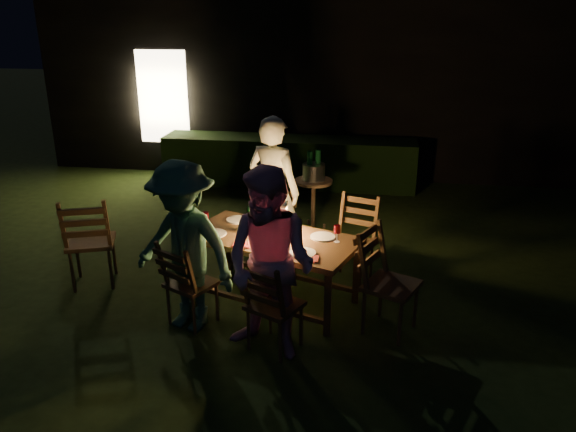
# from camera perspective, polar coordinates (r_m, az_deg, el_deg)

# --- Properties ---
(garden_envelope) EXTENTS (40.00, 40.00, 3.20)m
(garden_envelope) POSITION_cam_1_polar(r_m,az_deg,el_deg) (11.56, 4.39, 14.21)
(garden_envelope) COLOR black
(garden_envelope) RESTS_ON ground
(dining_table) EXTENTS (1.88, 1.36, 0.70)m
(dining_table) POSITION_cam_1_polar(r_m,az_deg,el_deg) (5.62, -1.59, -2.77)
(dining_table) COLOR #452917
(dining_table) RESTS_ON ground
(chair_near_left) EXTENTS (0.56, 0.57, 0.91)m
(chair_near_left) POSITION_cam_1_polar(r_m,az_deg,el_deg) (5.44, -9.82, -8.16)
(chair_near_left) COLOR #452917
(chair_near_left) RESTS_ON ground
(chair_near_right) EXTENTS (0.57, 0.58, 0.93)m
(chair_near_right) POSITION_cam_1_polar(r_m,az_deg,el_deg) (4.99, -1.47, -10.58)
(chair_near_right) COLOR #452917
(chair_near_right) RESTS_ON ground
(chair_far_left) EXTENTS (0.56, 0.57, 0.91)m
(chair_far_left) POSITION_cam_1_polar(r_m,az_deg,el_deg) (6.58, -1.63, -2.55)
(chair_far_left) COLOR #452917
(chair_far_left) RESTS_ON ground
(chair_far_right) EXTENTS (0.56, 0.58, 0.98)m
(chair_far_right) POSITION_cam_1_polar(r_m,az_deg,el_deg) (6.17, 6.46, -4.09)
(chair_far_right) COLOR #452917
(chair_far_right) RESTS_ON ground
(chair_end) EXTENTS (0.64, 0.62, 1.03)m
(chair_end) POSITION_cam_1_polar(r_m,az_deg,el_deg) (5.32, 10.15, -8.42)
(chair_end) COLOR #452917
(chair_end) RESTS_ON ground
(chair_spare) EXTENTS (0.62, 0.64, 1.07)m
(chair_spare) POSITION_cam_1_polar(r_m,az_deg,el_deg) (6.42, -19.23, -3.92)
(chair_spare) COLOR #452917
(chair_spare) RESTS_ON ground
(person_house_side) EXTENTS (0.74, 0.61, 1.74)m
(person_house_side) POSITION_cam_1_polar(r_m,az_deg,el_deg) (6.41, -1.47, 2.51)
(person_house_side) COLOR #E8E8C6
(person_house_side) RESTS_ON ground
(person_opp_right) EXTENTS (0.98, 0.87, 1.68)m
(person_opp_right) POSITION_cam_1_polar(r_m,az_deg,el_deg) (4.68, -1.82, -5.01)
(person_opp_right) COLOR #CE8DB1
(person_opp_right) RESTS_ON ground
(person_opp_left) EXTENTS (1.19, 0.92, 1.62)m
(person_opp_left) POSITION_cam_1_polar(r_m,az_deg,el_deg) (5.16, -10.51, -3.17)
(person_opp_left) COLOR #32644D
(person_opp_left) RESTS_ON ground
(lantern) EXTENTS (0.16, 0.16, 0.35)m
(lantern) POSITION_cam_1_polar(r_m,az_deg,el_deg) (5.55, -0.91, -0.54)
(lantern) COLOR white
(lantern) RESTS_ON dining_table
(plate_far_left) EXTENTS (0.25, 0.25, 0.01)m
(plate_far_left) POSITION_cam_1_polar(r_m,az_deg,el_deg) (6.03, -5.10, -0.37)
(plate_far_left) COLOR white
(plate_far_left) RESTS_ON dining_table
(plate_near_left) EXTENTS (0.25, 0.25, 0.01)m
(plate_near_left) POSITION_cam_1_polar(r_m,az_deg,el_deg) (5.70, -7.51, -1.77)
(plate_near_left) COLOR white
(plate_near_left) RESTS_ON dining_table
(plate_far_right) EXTENTS (0.25, 0.25, 0.01)m
(plate_far_right) POSITION_cam_1_polar(r_m,az_deg,el_deg) (5.58, 3.54, -2.12)
(plate_far_right) COLOR white
(plate_far_right) RESTS_ON dining_table
(plate_near_right) EXTENTS (0.25, 0.25, 0.01)m
(plate_near_right) POSITION_cam_1_polar(r_m,az_deg,el_deg) (5.21, 1.50, -3.77)
(plate_near_right) COLOR white
(plate_near_right) RESTS_ON dining_table
(wineglass_a) EXTENTS (0.06, 0.06, 0.18)m
(wineglass_a) POSITION_cam_1_polar(r_m,az_deg,el_deg) (5.92, -2.78, 0.13)
(wineglass_a) COLOR #59070F
(wineglass_a) RESTS_ON dining_table
(wineglass_b) EXTENTS (0.06, 0.06, 0.18)m
(wineglass_b) POSITION_cam_1_polar(r_m,az_deg,el_deg) (5.83, -8.35, -0.40)
(wineglass_b) COLOR #59070F
(wineglass_b) RESTS_ON dining_table
(wineglass_c) EXTENTS (0.06, 0.06, 0.18)m
(wineglass_c) POSITION_cam_1_polar(r_m,az_deg,el_deg) (5.20, -0.27, -2.88)
(wineglass_c) COLOR #59070F
(wineglass_c) RESTS_ON dining_table
(wineglass_d) EXTENTS (0.06, 0.06, 0.18)m
(wineglass_d) POSITION_cam_1_polar(r_m,az_deg,el_deg) (5.45, 5.01, -1.81)
(wineglass_d) COLOR #59070F
(wineglass_d) RESTS_ON dining_table
(wineglass_e) EXTENTS (0.06, 0.06, 0.18)m
(wineglass_e) POSITION_cam_1_polar(r_m,az_deg,el_deg) (5.37, -4.13, -2.14)
(wineglass_e) COLOR silver
(wineglass_e) RESTS_ON dining_table
(bottle_table) EXTENTS (0.07, 0.07, 0.28)m
(bottle_table) POSITION_cam_1_polar(r_m,az_deg,el_deg) (5.66, -3.81, -0.34)
(bottle_table) COLOR #0F471E
(bottle_table) RESTS_ON dining_table
(napkin_left) EXTENTS (0.18, 0.14, 0.01)m
(napkin_left) POSITION_cam_1_polar(r_m,az_deg,el_deg) (5.41, -4.67, -2.92)
(napkin_left) COLOR red
(napkin_left) RESTS_ON dining_table
(napkin_right) EXTENTS (0.18, 0.14, 0.01)m
(napkin_right) POSITION_cam_1_polar(r_m,az_deg,el_deg) (5.11, 2.10, -4.34)
(napkin_right) COLOR red
(napkin_right) RESTS_ON dining_table
(phone) EXTENTS (0.14, 0.07, 0.01)m
(phone) POSITION_cam_1_polar(r_m,az_deg,el_deg) (5.68, -8.56, -1.94)
(phone) COLOR black
(phone) RESTS_ON dining_table
(side_table) EXTENTS (0.51, 0.51, 0.68)m
(side_table) POSITION_cam_1_polar(r_m,az_deg,el_deg) (7.51, 2.61, 3.09)
(side_table) COLOR brown
(side_table) RESTS_ON ground
(ice_bucket) EXTENTS (0.30, 0.30, 0.22)m
(ice_bucket) POSITION_cam_1_polar(r_m,az_deg,el_deg) (7.46, 2.63, 4.49)
(ice_bucket) COLOR #A5A8AD
(ice_bucket) RESTS_ON side_table
(bottle_bucket_a) EXTENTS (0.07, 0.07, 0.32)m
(bottle_bucket_a) POSITION_cam_1_polar(r_m,az_deg,el_deg) (7.41, 2.22, 4.79)
(bottle_bucket_a) COLOR #0F471E
(bottle_bucket_a) RESTS_ON side_table
(bottle_bucket_b) EXTENTS (0.07, 0.07, 0.32)m
(bottle_bucket_b) POSITION_cam_1_polar(r_m,az_deg,el_deg) (7.48, 3.06, 4.92)
(bottle_bucket_b) COLOR #0F471E
(bottle_bucket_b) RESTS_ON side_table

